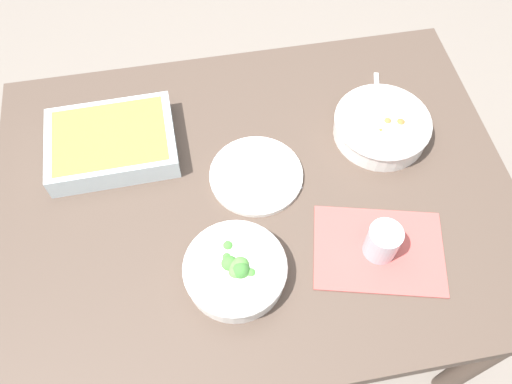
{
  "coord_description": "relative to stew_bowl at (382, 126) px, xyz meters",
  "views": [
    {
      "loc": [
        0.11,
        0.61,
        1.77
      ],
      "look_at": [
        0.0,
        0.0,
        0.74
      ],
      "focal_mm": 36.55,
      "sensor_mm": 36.0,
      "label": 1
    }
  ],
  "objects": [
    {
      "name": "drink_cup",
      "position": [
        0.1,
        0.31,
        0.01
      ],
      "size": [
        0.07,
        0.07,
        0.08
      ],
      "color": "#B2BCC6",
      "rests_on": "dining_table"
    },
    {
      "name": "dining_table",
      "position": [
        0.33,
        0.11,
        -0.12
      ],
      "size": [
        1.2,
        0.9,
        0.74
      ],
      "color": "#4C3D33",
      "rests_on": "ground_plane"
    },
    {
      "name": "spoon_by_stew",
      "position": [
        -0.02,
        -0.09,
        -0.03
      ],
      "size": [
        0.06,
        0.17,
        0.01
      ],
      "color": "silver",
      "rests_on": "dining_table"
    },
    {
      "name": "stew_bowl",
      "position": [
        0.0,
        0.0,
        0.0
      ],
      "size": [
        0.24,
        0.24,
        0.06
      ],
      "color": "silver",
      "rests_on": "dining_table"
    },
    {
      "name": "broccoli_bowl",
      "position": [
        0.41,
        0.31,
        -0.0
      ],
      "size": [
        0.22,
        0.22,
        0.07
      ],
      "color": "silver",
      "rests_on": "dining_table"
    },
    {
      "name": "side_plate",
      "position": [
        0.32,
        0.07,
        -0.03
      ],
      "size": [
        0.22,
        0.22,
        0.01
      ],
      "primitive_type": "cylinder",
      "color": "white",
      "rests_on": "dining_table"
    },
    {
      "name": "placemat",
      "position": [
        0.1,
        0.31,
        -0.03
      ],
      "size": [
        0.32,
        0.26,
        0.0
      ],
      "primitive_type": "cube",
      "rotation": [
        0.0,
        0.0,
        -0.25
      ],
      "color": "#B24C47",
      "rests_on": "dining_table"
    },
    {
      "name": "fork_on_table",
      "position": [
        0.3,
        0.11,
        -0.03
      ],
      "size": [
        0.18,
        0.03,
        0.01
      ],
      "color": "silver",
      "rests_on": "dining_table"
    },
    {
      "name": "baking_dish",
      "position": [
        0.65,
        -0.07,
        0.0
      ],
      "size": [
        0.3,
        0.23,
        0.06
      ],
      "color": "silver",
      "rests_on": "dining_table"
    },
    {
      "name": "ground_plane",
      "position": [
        0.33,
        0.11,
        -0.77
      ],
      "size": [
        6.0,
        6.0,
        0.0
      ],
      "primitive_type": "plane",
      "color": "slate"
    }
  ]
}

